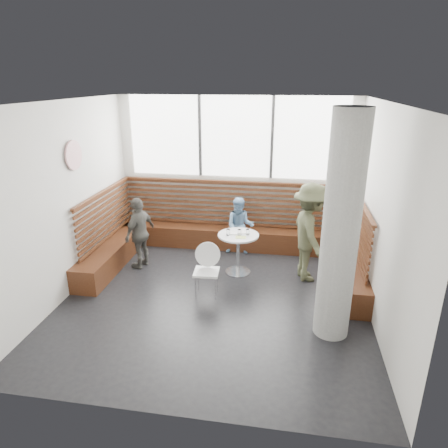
% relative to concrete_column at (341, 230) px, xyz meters
% --- Properties ---
extents(room, '(5.00, 5.00, 3.20)m').
position_rel_concrete_column_xyz_m(room, '(-1.85, 0.60, 0.00)').
color(room, silver).
rests_on(room, ground).
extents(booth, '(5.00, 2.50, 1.44)m').
position_rel_concrete_column_xyz_m(booth, '(-1.85, 2.37, -1.19)').
color(booth, '#3C1E0F').
rests_on(booth, ground).
extents(concrete_column, '(0.50, 0.50, 3.20)m').
position_rel_concrete_column_xyz_m(concrete_column, '(0.00, 0.00, 0.00)').
color(concrete_column, gray).
rests_on(concrete_column, ground).
extents(wall_art, '(0.03, 0.50, 0.50)m').
position_rel_concrete_column_xyz_m(wall_art, '(-4.31, 1.00, 0.70)').
color(wall_art, white).
rests_on(wall_art, room).
extents(cafe_table, '(0.77, 0.77, 0.79)m').
position_rel_concrete_column_xyz_m(cafe_table, '(-1.59, 1.66, -1.04)').
color(cafe_table, silver).
rests_on(cafe_table, ground).
extents(cafe_chair, '(0.43, 0.42, 0.90)m').
position_rel_concrete_column_xyz_m(cafe_chair, '(-2.01, 0.80, -1.07)').
color(cafe_chair, white).
rests_on(cafe_chair, ground).
extents(adult_man, '(0.96, 1.31, 1.82)m').
position_rel_concrete_column_xyz_m(adult_man, '(-0.29, 1.66, -0.69)').
color(adult_man, '#474B32').
rests_on(adult_man, ground).
extents(child_back, '(0.61, 0.49, 1.22)m').
position_rel_concrete_column_xyz_m(child_back, '(-1.67, 2.57, -0.99)').
color(child_back, '#78A5D0').
rests_on(child_back, ground).
extents(child_left, '(0.57, 0.89, 1.41)m').
position_rel_concrete_column_xyz_m(child_left, '(-3.51, 1.64, -0.90)').
color(child_left, '#55534D').
rests_on(child_left, ground).
extents(plate_near, '(0.20, 0.20, 0.01)m').
position_rel_concrete_column_xyz_m(plate_near, '(-1.69, 1.71, -0.81)').
color(plate_near, white).
rests_on(plate_near, cafe_table).
extents(plate_far, '(0.20, 0.20, 0.01)m').
position_rel_concrete_column_xyz_m(plate_far, '(-1.51, 1.78, -0.81)').
color(plate_far, white).
rests_on(plate_far, cafe_table).
extents(glass_left, '(0.07, 0.07, 0.11)m').
position_rel_concrete_column_xyz_m(glass_left, '(-1.77, 1.60, -0.76)').
color(glass_left, white).
rests_on(glass_left, cafe_table).
extents(glass_mid, '(0.07, 0.07, 0.11)m').
position_rel_concrete_column_xyz_m(glass_mid, '(-1.57, 1.63, -0.76)').
color(glass_mid, white).
rests_on(glass_mid, cafe_table).
extents(glass_right, '(0.07, 0.07, 0.11)m').
position_rel_concrete_column_xyz_m(glass_right, '(-1.42, 1.68, -0.76)').
color(glass_right, white).
rests_on(glass_right, cafe_table).
extents(menu_card, '(0.20, 0.15, 0.00)m').
position_rel_concrete_column_xyz_m(menu_card, '(-1.53, 1.52, -0.81)').
color(menu_card, '#A5C64C').
rests_on(menu_card, cafe_table).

